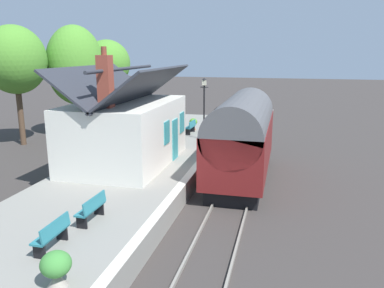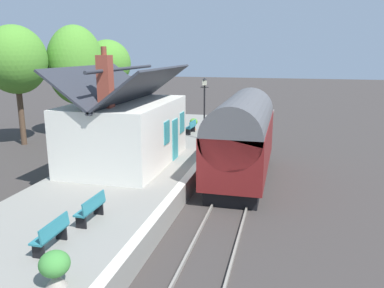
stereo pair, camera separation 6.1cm
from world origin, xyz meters
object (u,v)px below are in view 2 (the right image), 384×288
Objects in this scene: train at (242,137)px; tree_mid_background at (76,65)px; bench_by_lamp at (52,233)px; bench_mid_platform at (91,208)px; planter_by_door at (221,122)px; tree_far_left at (16,60)px; station_building at (126,130)px; bench_platform_end at (191,127)px; planter_edge_far at (55,267)px; tree_distant at (108,64)px; planter_bench_left at (194,123)px; station_sign_board at (216,114)px; lamp_post_platform at (204,97)px.

train is 1.03× the size of tree_mid_background.
bench_mid_platform is at bearing -6.06° from bench_by_lamp.
tree_mid_background is (-1.13, 10.93, 4.06)m from planter_by_door.
tree_far_left is (-4.98, 13.15, 4.51)m from planter_by_door.
station_building is at bearing -117.86° from tree_far_left.
tree_far_left is at bearing 62.14° from station_building.
bench_platform_end is (16.48, 0.01, 0.00)m from bench_by_lamp.
planter_edge_far is 20.66m from tree_far_left.
station_building is at bearing -151.12° from tree_distant.
station_sign_board is (0.34, -1.57, 0.71)m from planter_bench_left.
train is at bearing -163.91° from planter_by_door.
tree_mid_background is at bearing 73.63° from lamp_post_platform.
bench_mid_platform reaches higher than planter_bench_left.
planter_edge_far is 1.22× the size of planter_by_door.
bench_platform_end is (7.74, -1.42, -1.20)m from station_building.
planter_by_door is 11.71m from tree_mid_background.
planter_by_door is at bearing -1.26° from planter_edge_far.
tree_far_left reaches higher than planter_by_door.
lamp_post_platform is at bearing -4.82° from bench_by_lamp.
planter_edge_far is at bearing -176.37° from bench_platform_end.
bench_platform_end is 1.91× the size of planter_by_door.
planter_by_door is 10.70m from tree_distant.
station_building is 14.15m from tree_distant.
planter_edge_far is at bearing 165.29° from train.
station_building is 6.74m from lamp_post_platform.
bench_mid_platform is 3.64m from planter_edge_far.
bench_by_lamp and bench_platform_end have the same top height.
lamp_post_platform reaches higher than bench_mid_platform.
lamp_post_platform is 11.18m from tree_mid_background.
station_sign_board is (8.02, 2.77, -0.14)m from train.
tree_far_left reaches higher than train.
station_building is at bearing 9.34° from bench_by_lamp.
train is 1.15× the size of station_building.
planter_edge_far is (-3.52, -0.93, 0.02)m from bench_mid_platform.
bench_platform_end is 3.05m from lamp_post_platform.
bench_by_lamp is 1.68× the size of planter_bench_left.
train is at bearing -160.97° from station_sign_board.
bench_by_lamp is 0.89× the size of station_sign_board.
bench_mid_platform is 17.20m from planter_by_door.
bench_platform_end is 0.36× the size of lamp_post_platform.
tree_distant is at bearing 57.22° from lamp_post_platform.
lamp_post_platform is 11.31m from tree_distant.
bench_mid_platform is 1.69× the size of planter_bench_left.
planter_edge_far is 0.58× the size of station_sign_board.
lamp_post_platform is (-4.24, 0.34, 2.30)m from planter_by_door.
tree_mid_background reaches higher than planter_by_door.
train is 15.98m from tree_mid_background.
planter_by_door is (2.60, -1.60, -0.06)m from bench_platform_end.
bench_platform_end is 0.19× the size of tree_distant.
station_sign_board is at bearing -41.95° from bench_platform_end.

